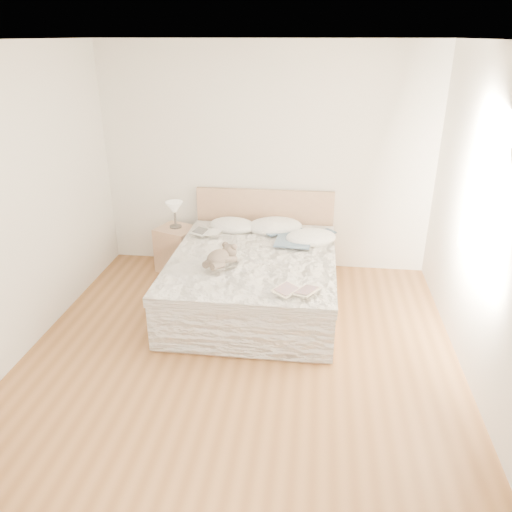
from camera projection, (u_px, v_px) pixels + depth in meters
name	position (u px, v px, depth m)	size (l,w,h in m)	color
floor	(238.00, 365.00, 4.50)	(4.00, 4.50, 0.00)	brown
ceiling	(232.00, 40.00, 3.41)	(4.00, 4.50, 0.00)	white
wall_back	(266.00, 160.00, 6.00)	(4.00, 0.02, 2.70)	white
wall_front	(140.00, 428.00, 1.92)	(4.00, 0.02, 2.70)	white
wall_left	(0.00, 215.00, 4.18)	(0.02, 4.50, 2.70)	white
wall_right	(499.00, 237.00, 3.73)	(0.02, 4.50, 2.70)	white
window	(488.00, 211.00, 3.96)	(0.02, 1.30, 1.10)	white
bed	(254.00, 277.00, 5.46)	(1.72, 2.14, 1.00)	tan
nightstand	(178.00, 249.00, 6.23)	(0.45, 0.40, 0.56)	tan
table_lamp	(174.00, 209.00, 6.05)	(0.26, 0.26, 0.33)	#46413C
pillow_left	(233.00, 225.00, 5.98)	(0.56, 0.40, 0.17)	white
pillow_middle	(275.00, 226.00, 5.95)	(0.65, 0.46, 0.20)	white
pillow_right	(311.00, 237.00, 5.62)	(0.58, 0.40, 0.17)	white
blouse	(295.00, 238.00, 5.64)	(0.62, 0.66, 0.02)	#3F586E
photo_book	(208.00, 232.00, 5.80)	(0.35, 0.24, 0.03)	white
childrens_book	(296.00, 291.00, 4.47)	(0.37, 0.25, 0.02)	beige
teddy_bear	(218.00, 264.00, 4.94)	(0.25, 0.36, 0.19)	brown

